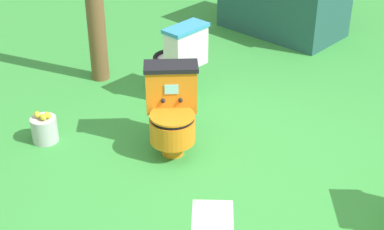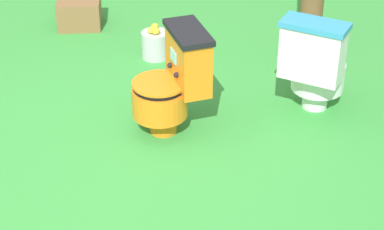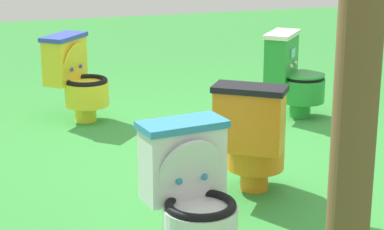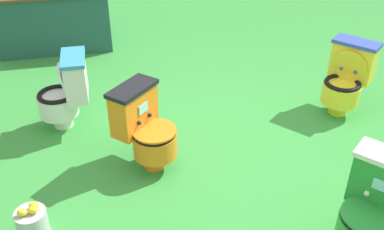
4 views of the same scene
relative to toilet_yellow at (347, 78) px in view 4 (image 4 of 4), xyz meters
The scene contains 7 objects.
ground 1.50m from the toilet_yellow, 148.37° to the right, with size 14.00×14.00×0.00m, color green.
toilet_yellow is the anchor object (origin of this frame).
toilet_white 2.73m from the toilet_yellow, behind, with size 0.55×0.47×0.73m.
toilet_green 1.84m from the toilet_yellow, 103.69° to the right, with size 0.62×0.64×0.73m.
toilet_orange 2.11m from the toilet_yellow, 158.01° to the right, with size 0.63×0.61×0.73m.
vendor_table 3.73m from the toilet_yellow, 150.59° to the left, with size 1.58×1.08×0.85m.
lemon_bucket 3.16m from the toilet_yellow, 150.12° to the right, with size 0.22×0.22×0.28m.
Camera 4 is at (-0.48, -3.06, 2.42)m, focal length 41.51 mm.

